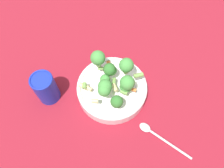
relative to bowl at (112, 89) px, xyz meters
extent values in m
plane|color=maroon|center=(0.00, 0.00, -0.02)|extent=(3.00, 3.00, 0.00)
cylinder|color=white|center=(0.00, 0.00, -0.01)|extent=(0.23, 0.23, 0.04)
torus|color=white|center=(0.00, 0.00, 0.01)|extent=(0.23, 0.23, 0.01)
cylinder|color=#8CB766|center=(0.02, 0.02, 0.03)|extent=(0.01, 0.01, 0.01)
sphere|color=#479342|center=(0.02, 0.02, 0.05)|extent=(0.03, 0.03, 0.03)
cylinder|color=#8CB766|center=(-0.03, 0.04, 0.05)|extent=(0.01, 0.01, 0.02)
sphere|color=#479342|center=(-0.03, 0.04, 0.07)|extent=(0.04, 0.04, 0.04)
cylinder|color=#8CB766|center=(-0.02, 0.03, 0.05)|extent=(0.01, 0.01, 0.02)
sphere|color=#479342|center=(-0.02, 0.03, 0.07)|extent=(0.04, 0.04, 0.04)
cylinder|color=#8CB766|center=(0.01, -0.05, 0.06)|extent=(0.02, 0.02, 0.02)
sphere|color=#479342|center=(0.01, -0.05, 0.09)|extent=(0.04, 0.04, 0.04)
cylinder|color=#8CB766|center=(-0.07, 0.02, 0.04)|extent=(0.01, 0.01, 0.01)
sphere|color=#33722D|center=(-0.07, 0.02, 0.06)|extent=(0.04, 0.04, 0.04)
cylinder|color=#8CB766|center=(0.03, -0.01, 0.04)|extent=(0.01, 0.01, 0.01)
sphere|color=#33722D|center=(0.03, -0.01, 0.07)|extent=(0.04, 0.04, 0.04)
cylinder|color=#8CB766|center=(0.07, 0.01, 0.06)|extent=(0.02, 0.02, 0.02)
sphere|color=#479342|center=(0.07, 0.01, 0.09)|extent=(0.05, 0.05, 0.05)
cylinder|color=#8CB766|center=(-0.04, -0.03, 0.05)|extent=(0.01, 0.01, 0.01)
sphere|color=#3D8438|center=(-0.04, -0.03, 0.07)|extent=(0.04, 0.04, 0.04)
cylinder|color=#8CB766|center=(-0.04, -0.03, 0.05)|extent=(0.02, 0.02, 0.02)
sphere|color=#479342|center=(-0.04, -0.03, 0.08)|extent=(0.04, 0.04, 0.04)
cylinder|color=#8CB766|center=(-0.04, -0.03, 0.03)|extent=(0.01, 0.01, 0.01)
sphere|color=#479342|center=(-0.04, -0.03, 0.05)|extent=(0.04, 0.04, 0.04)
cylinder|color=#8CB766|center=(0.03, -0.01, 0.04)|extent=(0.01, 0.01, 0.01)
sphere|color=#479342|center=(0.03, -0.01, 0.06)|extent=(0.03, 0.03, 0.03)
cylinder|color=#729E4C|center=(0.00, -0.01, 0.04)|extent=(0.03, 0.03, 0.01)
cylinder|color=beige|center=(-0.02, 0.00, 0.04)|extent=(0.02, 0.01, 0.01)
cylinder|color=#729E4C|center=(-0.05, -0.02, 0.05)|extent=(0.02, 0.02, 0.01)
cylinder|color=beige|center=(-0.04, 0.07, 0.05)|extent=(0.02, 0.02, 0.01)
cylinder|color=#729E4C|center=(0.03, 0.08, 0.04)|extent=(0.02, 0.02, 0.01)
cylinder|color=beige|center=(0.03, 0.09, 0.04)|extent=(0.03, 0.03, 0.01)
cylinder|color=orange|center=(-0.05, -0.05, 0.04)|extent=(0.02, 0.02, 0.01)
cylinder|color=#729E4C|center=(-0.02, -0.08, 0.06)|extent=(0.02, 0.03, 0.01)
cylinder|color=beige|center=(0.02, 0.07, 0.04)|extent=(0.03, 0.02, 0.01)
cylinder|color=orange|center=(0.07, -0.02, 0.04)|extent=(0.03, 0.02, 0.01)
cylinder|color=#729E4C|center=(0.06, 0.01, 0.04)|extent=(0.02, 0.02, 0.01)
cylinder|color=#192DAD|center=(0.08, 0.19, 0.03)|extent=(0.07, 0.07, 0.11)
torus|color=#192DAD|center=(0.08, 0.19, 0.09)|extent=(0.07, 0.07, 0.01)
cylinder|color=silver|center=(-0.23, -0.08, -0.02)|extent=(0.13, 0.07, 0.01)
ellipsoid|color=silver|center=(-0.15, -0.04, -0.02)|extent=(0.04, 0.04, 0.01)
camera|label=1|loc=(-0.28, 0.14, 0.63)|focal=35.00mm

